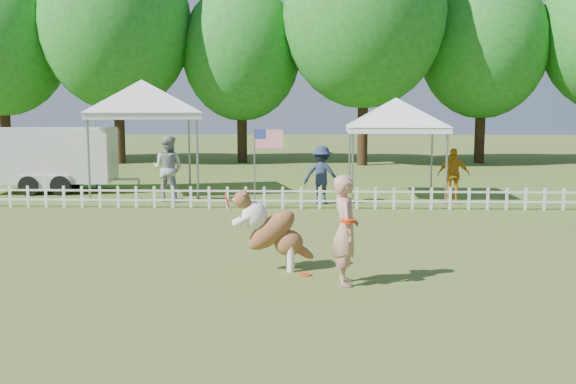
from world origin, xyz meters
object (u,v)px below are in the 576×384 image
object	(u,v)px
flag_pole	(255,168)
spectator_b	(322,175)
canopy_tent_right	(395,149)
spectator_a	(168,169)
dog	(273,230)
spectator_c	(453,175)
frisbee_on_turf	(305,275)
handler	(345,230)
cargo_trailer	(53,159)
canopy_tent_left	(143,138)

from	to	relation	value
flag_pole	spectator_b	size ratio (longest dim) A/B	1.33
canopy_tent_right	spectator_a	xyz separation A→B (m)	(-6.70, -0.97, -0.52)
dog	spectator_c	distance (m)	9.74
dog	frisbee_on_turf	xyz separation A→B (m)	(0.55, -0.30, -0.67)
spectator_b	flag_pole	bearing A→B (deg)	37.54
handler	dog	size ratio (longest dim) A/B	1.24
cargo_trailer	spectator_b	size ratio (longest dim) A/B	2.93
dog	canopy_tent_left	world-z (taller)	canopy_tent_left
frisbee_on_turf	spectator_c	distance (m)	9.78
canopy_tent_right	cargo_trailer	size ratio (longest dim) A/B	0.61
flag_pole	spectator_c	bearing A→B (deg)	21.13
canopy_tent_left	spectator_a	distance (m)	2.28
cargo_trailer	spectator_c	xyz separation A→B (m)	(12.63, -1.70, -0.29)
handler	spectator_b	size ratio (longest dim) A/B	1.02
spectator_c	canopy_tent_left	bearing A→B (deg)	0.05
frisbee_on_turf	handler	bearing A→B (deg)	-40.18
canopy_tent_right	cargo_trailer	distance (m)	11.04
canopy_tent_left	spectator_a	world-z (taller)	canopy_tent_left
cargo_trailer	spectator_b	distance (m)	9.08
handler	canopy_tent_right	size ratio (longest dim) A/B	0.57
dog	spectator_a	distance (m)	8.82
canopy_tent_left	spectator_c	size ratio (longest dim) A/B	2.28
cargo_trailer	flag_pole	bearing A→B (deg)	-31.93
flag_pole	spectator_c	size ratio (longest dim) A/B	1.41
dog	flag_pole	xyz separation A→B (m)	(-0.91, 6.91, 0.41)
handler	flag_pole	bearing A→B (deg)	11.04
handler	spectator_c	xyz separation A→B (m)	(3.66, 9.28, -0.07)
canopy_tent_left	flag_pole	bearing A→B (deg)	-52.77
canopy_tent_left	spectator_c	distance (m)	9.69
dog	canopy_tent_right	size ratio (longest dim) A/B	0.46
canopy_tent_left	spectator_b	distance (m)	6.10
handler	flag_pole	world-z (taller)	flag_pole
handler	spectator_b	bearing A→B (deg)	-2.45
frisbee_on_turf	canopy_tent_left	bearing A→B (deg)	117.43
canopy_tent_left	flag_pole	distance (m)	4.86
cargo_trailer	dog	bearing A→B (deg)	-59.11
handler	spectator_b	world-z (taller)	handler
canopy_tent_right	spectator_c	bearing A→B (deg)	-17.34
frisbee_on_turf	flag_pole	world-z (taller)	flag_pole
spectator_a	spectator_b	bearing A→B (deg)	-171.14
cargo_trailer	flag_pole	distance (m)	7.64
dog	spectator_a	bearing A→B (deg)	105.65
spectator_c	dog	bearing A→B (deg)	68.65
dog	spectator_b	xyz separation A→B (m)	(0.94, 7.76, 0.14)
cargo_trailer	frisbee_on_turf	bearing A→B (deg)	-58.03
canopy_tent_left	cargo_trailer	world-z (taller)	canopy_tent_left
canopy_tent_right	spectator_b	xyz separation A→B (m)	(-2.23, -1.28, -0.65)
cargo_trailer	spectator_b	world-z (taller)	cargo_trailer
canopy_tent_right	flag_pole	xyz separation A→B (m)	(-4.07, -2.13, -0.39)
canopy_tent_right	spectator_c	size ratio (longest dim) A/B	1.91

